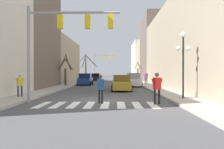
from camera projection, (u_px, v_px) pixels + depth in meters
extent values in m
plane|color=#4C4C4F|center=(100.00, 101.00, 14.13)|extent=(240.00, 240.00, 0.00)
cube|color=#ADA89E|center=(15.00, 100.00, 14.21)|extent=(2.04, 90.00, 0.15)
cube|color=#ADA89E|center=(185.00, 100.00, 14.04)|extent=(2.04, 90.00, 0.15)
cube|color=#66564C|center=(24.00, 34.00, 25.11)|extent=(6.00, 10.01, 12.41)
cube|color=tan|center=(55.00, 61.00, 38.00)|extent=(6.00, 15.72, 7.48)
cube|color=tan|center=(176.00, 52.00, 30.68)|extent=(6.00, 14.95, 9.52)
cube|color=#66564C|center=(158.00, 49.00, 43.60)|extent=(6.00, 10.94, 13.00)
cube|color=tan|center=(149.00, 61.00, 54.96)|extent=(6.00, 11.74, 9.40)
cube|color=beige|center=(143.00, 61.00, 68.07)|extent=(6.00, 14.50, 11.01)
cube|color=white|center=(42.00, 105.00, 12.43)|extent=(0.45, 2.60, 0.01)
cube|color=white|center=(58.00, 105.00, 12.41)|extent=(0.45, 2.60, 0.01)
cube|color=white|center=(74.00, 105.00, 12.40)|extent=(0.45, 2.60, 0.01)
cube|color=white|center=(89.00, 105.00, 12.39)|extent=(0.45, 2.60, 0.01)
cube|color=white|center=(105.00, 105.00, 12.37)|extent=(0.45, 2.60, 0.01)
cube|color=white|center=(121.00, 105.00, 12.36)|extent=(0.45, 2.60, 0.01)
cube|color=white|center=(137.00, 105.00, 12.34)|extent=(0.45, 2.60, 0.01)
cube|color=white|center=(153.00, 105.00, 12.33)|extent=(0.45, 2.60, 0.01)
cylinder|color=gray|center=(29.00, 55.00, 13.19)|extent=(0.18, 0.18, 5.85)
cylinder|color=gray|center=(74.00, 13.00, 13.12)|extent=(5.51, 0.14, 0.14)
cube|color=yellow|center=(60.00, 22.00, 13.14)|extent=(0.32, 0.28, 0.84)
cube|color=yellow|center=(88.00, 22.00, 13.11)|extent=(0.32, 0.28, 0.84)
cube|color=yellow|center=(111.00, 22.00, 13.09)|extent=(0.32, 0.28, 0.84)
cylinder|color=gray|center=(95.00, 67.00, 54.76)|extent=(0.18, 0.18, 6.58)
cylinder|color=gray|center=(106.00, 55.00, 54.68)|extent=(5.60, 0.14, 0.14)
cube|color=yellow|center=(102.00, 57.00, 54.70)|extent=(0.32, 0.28, 0.84)
cube|color=yellow|center=(109.00, 57.00, 54.68)|extent=(0.32, 0.28, 0.84)
cube|color=yellow|center=(115.00, 57.00, 54.65)|extent=(0.32, 0.28, 0.84)
cylinder|color=black|center=(183.00, 68.00, 14.28)|extent=(0.12, 0.12, 3.99)
sphere|color=white|center=(183.00, 35.00, 14.26)|extent=(0.36, 0.36, 0.36)
sphere|color=white|center=(178.00, 48.00, 14.27)|extent=(0.31, 0.31, 0.31)
sphere|color=white|center=(188.00, 48.00, 14.26)|extent=(0.31, 0.31, 0.31)
cube|color=silver|center=(133.00, 82.00, 28.42)|extent=(1.74, 4.65, 0.88)
cube|color=slate|center=(133.00, 76.00, 28.41)|extent=(1.60, 2.42, 0.72)
cylinder|color=black|center=(126.00, 83.00, 29.88)|extent=(0.22, 0.64, 0.64)
cylinder|color=black|center=(139.00, 83.00, 29.85)|extent=(0.22, 0.64, 0.64)
cylinder|color=black|center=(127.00, 85.00, 27.00)|extent=(0.22, 0.64, 0.64)
cylinder|color=black|center=(141.00, 85.00, 26.97)|extent=(0.22, 0.64, 0.64)
cube|color=#A38423|center=(121.00, 85.00, 22.16)|extent=(1.75, 4.65, 0.78)
cube|color=#594813|center=(121.00, 78.00, 22.15)|extent=(1.61, 2.42, 0.64)
cylinder|color=black|center=(113.00, 86.00, 23.61)|extent=(0.22, 0.64, 0.64)
cylinder|color=black|center=(129.00, 86.00, 23.59)|extent=(0.22, 0.64, 0.64)
cylinder|color=black|center=(112.00, 88.00, 20.73)|extent=(0.22, 0.64, 0.64)
cylinder|color=black|center=(131.00, 88.00, 20.71)|extent=(0.22, 0.64, 0.64)
cube|color=black|center=(96.00, 78.00, 47.90)|extent=(1.82, 4.69, 0.80)
cube|color=black|center=(96.00, 75.00, 47.89)|extent=(1.67, 2.44, 0.65)
cylinder|color=black|center=(92.00, 79.00, 49.37)|extent=(0.22, 0.64, 0.64)
cylinder|color=black|center=(100.00, 79.00, 49.34)|extent=(0.22, 0.64, 0.64)
cylinder|color=black|center=(91.00, 79.00, 46.46)|extent=(0.22, 0.64, 0.64)
cylinder|color=black|center=(99.00, 79.00, 46.43)|extent=(0.22, 0.64, 0.64)
cube|color=navy|center=(85.00, 81.00, 31.74)|extent=(1.75, 4.33, 0.83)
cube|color=#0E1C46|center=(85.00, 76.00, 31.73)|extent=(1.61, 2.25, 0.68)
cylinder|color=black|center=(81.00, 82.00, 33.10)|extent=(0.22, 0.64, 0.64)
cylinder|color=black|center=(92.00, 82.00, 33.07)|extent=(0.22, 0.64, 0.64)
cylinder|color=black|center=(78.00, 83.00, 30.41)|extent=(0.22, 0.64, 0.64)
cylinder|color=black|center=(90.00, 83.00, 30.39)|extent=(0.22, 0.64, 0.64)
cylinder|color=black|center=(102.00, 97.00, 12.90)|extent=(0.12, 0.12, 0.82)
cylinder|color=black|center=(99.00, 96.00, 13.13)|extent=(0.12, 0.12, 0.82)
cube|color=#235693|center=(101.00, 84.00, 13.01)|extent=(0.43, 0.45, 0.64)
sphere|color=brown|center=(101.00, 76.00, 13.01)|extent=(0.23, 0.23, 0.23)
cylinder|color=#235693|center=(103.00, 85.00, 12.83)|extent=(0.25, 0.27, 0.62)
cylinder|color=#235693|center=(98.00, 85.00, 13.19)|extent=(0.25, 0.27, 0.62)
cylinder|color=#282D47|center=(18.00, 91.00, 15.18)|extent=(0.11, 0.11, 0.74)
cylinder|color=#282D47|center=(22.00, 91.00, 15.39)|extent=(0.11, 0.11, 0.74)
cube|color=gold|center=(20.00, 82.00, 15.28)|extent=(0.38, 0.41, 0.58)
sphere|color=tan|center=(20.00, 76.00, 15.28)|extent=(0.21, 0.21, 0.21)
cylinder|color=gold|center=(17.00, 82.00, 15.12)|extent=(0.22, 0.25, 0.57)
cylinder|color=gold|center=(23.00, 82.00, 15.45)|extent=(0.22, 0.25, 0.57)
cylinder|color=#282D47|center=(147.00, 81.00, 31.69)|extent=(0.13, 0.13, 0.85)
cylinder|color=#282D47|center=(145.00, 81.00, 31.56)|extent=(0.13, 0.13, 0.85)
cube|color=#9E4C93|center=(146.00, 76.00, 31.62)|extent=(0.48, 0.39, 0.67)
sphere|color=#8C664C|center=(146.00, 72.00, 31.62)|extent=(0.24, 0.24, 0.24)
cylinder|color=#9E4C93|center=(147.00, 76.00, 31.72)|extent=(0.30, 0.21, 0.65)
cylinder|color=#9E4C93|center=(145.00, 76.00, 31.52)|extent=(0.30, 0.21, 0.65)
cylinder|color=black|center=(159.00, 97.00, 12.71)|extent=(0.13, 0.13, 0.87)
cylinder|color=black|center=(155.00, 97.00, 12.57)|extent=(0.13, 0.13, 0.87)
cube|color=red|center=(157.00, 83.00, 12.64)|extent=(0.49, 0.41, 0.68)
sphere|color=brown|center=(157.00, 75.00, 12.63)|extent=(0.24, 0.24, 0.24)
cylinder|color=red|center=(160.00, 84.00, 12.75)|extent=(0.31, 0.22, 0.66)
cylinder|color=red|center=(154.00, 84.00, 12.52)|extent=(0.31, 0.22, 0.66)
cylinder|color=brown|center=(86.00, 73.00, 49.72)|extent=(0.38, 0.38, 3.06)
cylinder|color=brown|center=(91.00, 61.00, 50.04)|extent=(2.54, 0.97, 2.74)
cylinder|color=brown|center=(84.00, 62.00, 49.34)|extent=(0.91, 0.91, 2.78)
cylinder|color=brown|center=(81.00, 61.00, 49.15)|extent=(2.24, 1.33, 2.91)
cylinder|color=brown|center=(85.00, 60.00, 48.82)|extent=(0.29, 1.89, 3.14)
cylinder|color=brown|center=(86.00, 61.00, 50.22)|extent=(0.26, 1.25, 2.96)
cylinder|color=#473828|center=(65.00, 77.00, 29.08)|extent=(0.27, 0.27, 2.20)
cylinder|color=#473828|center=(62.00, 65.00, 28.87)|extent=(0.92, 0.54, 1.54)
cylinder|color=#473828|center=(68.00, 62.00, 29.34)|extent=(0.73, 0.71, 2.18)
cylinder|color=#473828|center=(62.00, 63.00, 28.41)|extent=(0.70, 1.43, 1.80)
cylinder|color=#473828|center=(69.00, 64.00, 29.35)|extent=(0.92, 0.72, 1.58)
cylinder|color=#473828|center=(69.00, 64.00, 29.32)|extent=(0.81, 0.65, 1.32)
cylinder|color=brown|center=(138.00, 74.00, 45.41)|extent=(0.28, 0.28, 2.48)
cylinder|color=brown|center=(136.00, 66.00, 45.38)|extent=(0.80, 0.13, 1.60)
cylinder|color=brown|center=(139.00, 66.00, 45.19)|extent=(0.58, 0.50, 1.71)
cylinder|color=brown|center=(140.00, 66.00, 45.20)|extent=(1.06, 0.50, 1.37)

